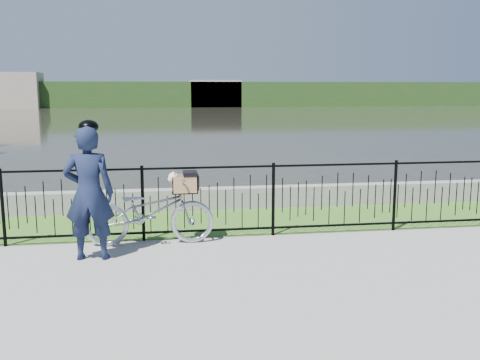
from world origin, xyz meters
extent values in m
plane|color=gray|center=(0.00, 0.00, 0.00)|extent=(120.00, 120.00, 0.00)
cube|color=#3B6920|center=(0.00, 2.60, 0.00)|extent=(60.00, 2.00, 0.01)
plane|color=#29291F|center=(0.00, 33.00, 0.00)|extent=(120.00, 120.00, 0.00)
cube|color=gray|center=(0.00, 3.60, 0.20)|extent=(60.00, 0.30, 0.40)
cube|color=#26441A|center=(0.00, 60.00, 1.50)|extent=(120.00, 6.00, 3.00)
cube|color=gray|center=(-18.00, 58.00, 2.00)|extent=(8.00, 4.00, 4.00)
cube|color=gray|center=(6.00, 58.50, 1.60)|extent=(6.00, 3.00, 3.20)
imported|color=#B3B8C0|center=(-0.90, 1.40, 0.49)|extent=(1.88, 0.66, 0.99)
cube|color=black|center=(-0.38, 1.40, 0.76)|extent=(0.38, 0.18, 0.02)
cube|color=#9F764A|center=(-0.38, 1.40, 0.77)|extent=(0.37, 0.29, 0.01)
cube|color=#9F764A|center=(-0.38, 1.54, 0.89)|extent=(0.37, 0.02, 0.25)
cube|color=#9F764A|center=(-0.38, 1.26, 0.89)|extent=(0.37, 0.02, 0.25)
cube|color=#9F764A|center=(-0.20, 1.40, 0.89)|extent=(0.02, 0.29, 0.25)
cube|color=#9F764A|center=(-0.55, 1.40, 0.89)|extent=(0.01, 0.29, 0.25)
cube|color=black|center=(-0.30, 1.40, 1.05)|extent=(0.20, 0.30, 0.06)
cube|color=black|center=(-0.18, 1.40, 0.92)|extent=(0.02, 0.30, 0.20)
ellipsoid|color=silver|center=(-0.40, 1.40, 0.89)|extent=(0.31, 0.22, 0.20)
sphere|color=silver|center=(-0.54, 1.38, 1.00)|extent=(0.15, 0.15, 0.15)
sphere|color=silver|center=(-0.59, 1.36, 0.97)|extent=(0.07, 0.07, 0.07)
sphere|color=black|center=(-0.62, 1.35, 0.96)|extent=(0.02, 0.02, 0.02)
cone|color=#9F6E42|center=(-0.54, 1.44, 1.06)|extent=(0.06, 0.08, 0.08)
cone|color=#9F6E42|center=(-0.52, 1.34, 1.06)|extent=(0.06, 0.08, 0.08)
imported|color=#131B35|center=(-1.67, 0.82, 0.90)|extent=(0.68, 0.47, 1.81)
ellipsoid|color=black|center=(-1.67, 0.82, 1.79)|extent=(0.26, 0.29, 0.18)
camera|label=1|loc=(-0.72, -6.37, 2.29)|focal=40.00mm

